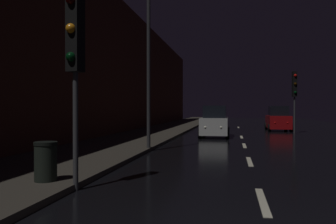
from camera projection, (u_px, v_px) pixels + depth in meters
name	position (u px, v px, depth m)	size (l,w,h in m)	color
ground	(240.00, 132.00, 28.22)	(25.01, 84.00, 0.02)	black
sidewalk_left	(163.00, 130.00, 29.35)	(4.40, 84.00, 0.15)	#38332B
building_facade_left	(120.00, 68.00, 26.33)	(0.80, 63.00, 9.81)	#472319
lane_centerline	(243.00, 143.00, 18.97)	(0.16, 30.32, 0.01)	beige
traffic_light_far_right	(295.00, 89.00, 26.43)	(0.36, 0.48, 4.65)	#38383A
traffic_light_near_left	(75.00, 45.00, 7.96)	(0.35, 0.48, 4.60)	#38383A
streetlamp_overhead	(159.00, 42.00, 15.30)	(1.70, 0.44, 7.20)	#2D2D30
trash_bin_curbside	(46.00, 161.00, 8.32)	(0.55, 0.55, 0.93)	black
car_approaching_headlights	(215.00, 123.00, 23.13)	(1.89, 4.08, 2.06)	silver
car_parked_right_far	(278.00, 119.00, 29.67)	(1.90, 4.12, 2.07)	maroon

